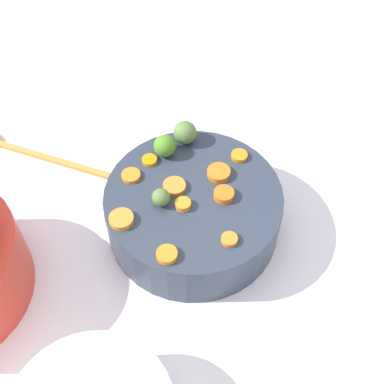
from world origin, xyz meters
TOP-DOWN VIEW (x-y plane):
  - tabletop at (0.00, 0.00)m, footprint 2.40×2.40m
  - serving_bowl_carrots at (0.00, -0.02)m, footprint 0.28×0.28m
  - carrot_slice_0 at (0.10, 0.04)m, footprint 0.04×0.04m
  - carrot_slice_1 at (0.05, -0.12)m, footprint 0.04×0.04m
  - carrot_slice_2 at (0.02, 0.08)m, footprint 0.02×0.02m
  - carrot_slice_3 at (0.01, -0.12)m, footprint 0.04×0.04m
  - carrot_slice_4 at (-0.11, -0.03)m, footprint 0.04×0.04m
  - carrot_slice_5 at (-0.06, -0.03)m, footprint 0.05×0.05m
  - carrot_slice_6 at (0.01, -0.05)m, footprint 0.05×0.05m
  - carrot_slice_7 at (0.11, -0.06)m, footprint 0.05×0.05m
  - carrot_slice_8 at (-0.03, 0.01)m, footprint 0.04×0.04m
  - carrot_slice_9 at (0.03, -0.02)m, footprint 0.03×0.03m
  - brussels_sprout_0 at (0.05, -0.04)m, footprint 0.03×0.03m
  - brussels_sprout_1 at (-0.07, -0.12)m, footprint 0.04×0.04m
  - brussels_sprout_2 at (-0.02, -0.12)m, footprint 0.04×0.04m
  - wooden_spoon at (0.15, -0.39)m, footprint 0.19×0.30m

SIDE VIEW (x-z plane):
  - tabletop at x=0.00m, z-range 0.00..0.02m
  - wooden_spoon at x=0.15m, z-range 0.02..0.03m
  - serving_bowl_carrots at x=0.00m, z-range 0.02..0.11m
  - carrot_slice_3 at x=0.01m, z-range 0.11..0.12m
  - carrot_slice_1 at x=0.05m, z-range 0.11..0.12m
  - carrot_slice_4 at x=-0.11m, z-range 0.11..0.12m
  - carrot_slice_2 at x=0.02m, z-range 0.11..0.12m
  - carrot_slice_6 at x=0.01m, z-range 0.11..0.12m
  - carrot_slice_0 at x=0.10m, z-range 0.11..0.12m
  - carrot_slice_7 at x=0.11m, z-range 0.11..0.12m
  - carrot_slice_5 at x=-0.06m, z-range 0.11..0.12m
  - carrot_slice_9 at x=0.03m, z-range 0.11..0.12m
  - carrot_slice_8 at x=-0.03m, z-range 0.11..0.12m
  - brussels_sprout_0 at x=0.05m, z-range 0.11..0.14m
  - brussels_sprout_2 at x=-0.02m, z-range 0.11..0.15m
  - brussels_sprout_1 at x=-0.07m, z-range 0.11..0.15m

